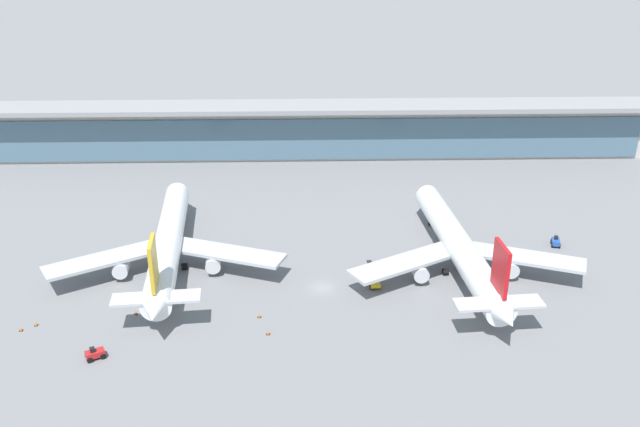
{
  "coord_description": "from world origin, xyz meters",
  "views": [
    {
      "loc": [
        -3.51,
        -107.66,
        61.95
      ],
      "look_at": [
        0.0,
        17.32,
        7.05
      ],
      "focal_mm": 38.48,
      "sensor_mm": 36.0,
      "label": 1
    }
  ],
  "objects_px": {
    "service_truck_mid_apron_yellow": "(373,280)",
    "airliner_left_stand": "(168,244)",
    "service_truck_near_nose_red": "(95,354)",
    "safety_cone_charlie": "(259,316)",
    "service_truck_under_wing_blue": "(556,242)",
    "safety_cone_alpha": "(136,313)",
    "airliner_centre_stand": "(460,247)",
    "safety_cone_echo": "(36,324)",
    "safety_cone_delta": "(268,333)",
    "safety_cone_bravo": "(21,329)"
  },
  "relations": [
    {
      "from": "service_truck_mid_apron_yellow",
      "to": "airliner_centre_stand",
      "type": "bearing_deg",
      "value": 15.49
    },
    {
      "from": "airliner_centre_stand",
      "to": "safety_cone_echo",
      "type": "bearing_deg",
      "value": -166.99
    },
    {
      "from": "safety_cone_delta",
      "to": "airliner_centre_stand",
      "type": "bearing_deg",
      "value": 30.4
    },
    {
      "from": "airliner_centre_stand",
      "to": "safety_cone_echo",
      "type": "relative_size",
      "value": 82.3
    },
    {
      "from": "airliner_centre_stand",
      "to": "safety_cone_echo",
      "type": "height_order",
      "value": "airliner_centre_stand"
    },
    {
      "from": "airliner_left_stand",
      "to": "safety_cone_alpha",
      "type": "bearing_deg",
      "value": -99.43
    },
    {
      "from": "airliner_left_stand",
      "to": "safety_cone_echo",
      "type": "xyz_separation_m",
      "value": [
        -18.42,
        -19.99,
        -4.51
      ]
    },
    {
      "from": "safety_cone_bravo",
      "to": "safety_cone_delta",
      "type": "distance_m",
      "value": 40.1
    },
    {
      "from": "airliner_left_stand",
      "to": "safety_cone_echo",
      "type": "distance_m",
      "value": 27.55
    },
    {
      "from": "service_truck_near_nose_red",
      "to": "service_truck_under_wing_blue",
      "type": "relative_size",
      "value": 1.04
    },
    {
      "from": "service_truck_near_nose_red",
      "to": "safety_cone_alpha",
      "type": "distance_m",
      "value": 12.89
    },
    {
      "from": "safety_cone_echo",
      "to": "safety_cone_bravo",
      "type": "bearing_deg",
      "value": -142.21
    },
    {
      "from": "airliner_centre_stand",
      "to": "service_truck_mid_apron_yellow",
      "type": "bearing_deg",
      "value": -164.51
    },
    {
      "from": "safety_cone_alpha",
      "to": "safety_cone_charlie",
      "type": "distance_m",
      "value": 20.9
    },
    {
      "from": "safety_cone_charlie",
      "to": "service_truck_mid_apron_yellow",
      "type": "bearing_deg",
      "value": 28.28
    },
    {
      "from": "airliner_centre_stand",
      "to": "service_truck_under_wing_blue",
      "type": "relative_size",
      "value": 18.1
    },
    {
      "from": "service_truck_under_wing_blue",
      "to": "safety_cone_delta",
      "type": "bearing_deg",
      "value": -151.93
    },
    {
      "from": "safety_cone_bravo",
      "to": "safety_cone_charlie",
      "type": "xyz_separation_m",
      "value": [
        38.35,
        2.95,
        0.0
      ]
    },
    {
      "from": "service_truck_under_wing_blue",
      "to": "safety_cone_alpha",
      "type": "xyz_separation_m",
      "value": [
        -79.57,
        -23.78,
        -0.56
      ]
    },
    {
      "from": "airliner_centre_stand",
      "to": "safety_cone_charlie",
      "type": "xyz_separation_m",
      "value": [
        -36.69,
        -15.42,
        -4.51
      ]
    },
    {
      "from": "airliner_left_stand",
      "to": "service_truck_mid_apron_yellow",
      "type": "bearing_deg",
      "value": -11.38
    },
    {
      "from": "airliner_centre_stand",
      "to": "safety_cone_alpha",
      "type": "distance_m",
      "value": 59.36
    },
    {
      "from": "airliner_centre_stand",
      "to": "safety_cone_delta",
      "type": "height_order",
      "value": "airliner_centre_stand"
    },
    {
      "from": "service_truck_under_wing_blue",
      "to": "safety_cone_alpha",
      "type": "relative_size",
      "value": 4.55
    },
    {
      "from": "service_truck_near_nose_red",
      "to": "service_truck_mid_apron_yellow",
      "type": "height_order",
      "value": "service_truck_mid_apron_yellow"
    },
    {
      "from": "service_truck_near_nose_red",
      "to": "service_truck_mid_apron_yellow",
      "type": "bearing_deg",
      "value": 26.1
    },
    {
      "from": "safety_cone_alpha",
      "to": "safety_cone_bravo",
      "type": "height_order",
      "value": "same"
    },
    {
      "from": "safety_cone_alpha",
      "to": "service_truck_mid_apron_yellow",
      "type": "bearing_deg",
      "value": 12.8
    },
    {
      "from": "airliner_centre_stand",
      "to": "safety_cone_charlie",
      "type": "distance_m",
      "value": 40.05
    },
    {
      "from": "service_truck_near_nose_red",
      "to": "safety_cone_delta",
      "type": "relative_size",
      "value": 4.75
    },
    {
      "from": "airliner_left_stand",
      "to": "service_truck_mid_apron_yellow",
      "type": "relative_size",
      "value": 8.34
    },
    {
      "from": "safety_cone_delta",
      "to": "safety_cone_echo",
      "type": "distance_m",
      "value": 38.31
    },
    {
      "from": "safety_cone_charlie",
      "to": "service_truck_under_wing_blue",
      "type": "bearing_deg",
      "value": 23.31
    },
    {
      "from": "safety_cone_charlie",
      "to": "safety_cone_delta",
      "type": "relative_size",
      "value": 1.0
    },
    {
      "from": "service_truck_near_nose_red",
      "to": "safety_cone_echo",
      "type": "height_order",
      "value": "service_truck_near_nose_red"
    },
    {
      "from": "safety_cone_charlie",
      "to": "safety_cone_echo",
      "type": "distance_m",
      "value": 36.47
    },
    {
      "from": "safety_cone_bravo",
      "to": "safety_cone_charlie",
      "type": "height_order",
      "value": "same"
    },
    {
      "from": "safety_cone_charlie",
      "to": "safety_cone_delta",
      "type": "xyz_separation_m",
      "value": [
        1.69,
        -5.11,
        0.0
      ]
    },
    {
      "from": "service_truck_under_wing_blue",
      "to": "service_truck_mid_apron_yellow",
      "type": "relative_size",
      "value": 0.46
    },
    {
      "from": "service_truck_near_nose_red",
      "to": "safety_cone_charlie",
      "type": "relative_size",
      "value": 4.75
    },
    {
      "from": "service_truck_near_nose_red",
      "to": "safety_cone_bravo",
      "type": "distance_m",
      "value": 16.21
    },
    {
      "from": "safety_cone_charlie",
      "to": "safety_cone_alpha",
      "type": "bearing_deg",
      "value": 175.82
    },
    {
      "from": "service_truck_under_wing_blue",
      "to": "safety_cone_bravo",
      "type": "height_order",
      "value": "service_truck_under_wing_blue"
    },
    {
      "from": "safety_cone_alpha",
      "to": "service_truck_near_nose_red",
      "type": "bearing_deg",
      "value": -105.28
    },
    {
      "from": "service_truck_under_wing_blue",
      "to": "safety_cone_charlie",
      "type": "relative_size",
      "value": 4.55
    },
    {
      "from": "airliner_left_stand",
      "to": "service_truck_near_nose_red",
      "type": "relative_size",
      "value": 17.32
    },
    {
      "from": "service_truck_under_wing_blue",
      "to": "safety_cone_bravo",
      "type": "bearing_deg",
      "value": -163.77
    },
    {
      "from": "service_truck_mid_apron_yellow",
      "to": "airliner_left_stand",
      "type": "bearing_deg",
      "value": 168.62
    },
    {
      "from": "safety_cone_alpha",
      "to": "safety_cone_bravo",
      "type": "xyz_separation_m",
      "value": [
        -17.51,
        -4.47,
        0.0
      ]
    },
    {
      "from": "airliner_centre_stand",
      "to": "safety_cone_delta",
      "type": "distance_m",
      "value": 40.82
    }
  ]
}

